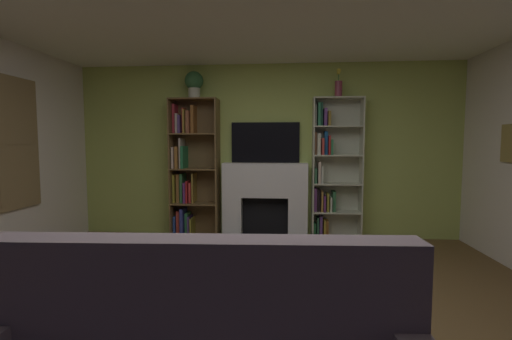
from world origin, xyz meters
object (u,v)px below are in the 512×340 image
(potted_plant, at_px, (194,83))
(coffee_table, at_px, (228,330))
(fireplace, at_px, (265,198))
(vase_with_flowers, at_px, (339,86))
(tv, at_px, (265,143))
(bookshelf_right, at_px, (331,171))
(bookshelf_left, at_px, (190,171))

(potted_plant, bearing_deg, coffee_table, -72.19)
(fireplace, height_order, vase_with_flowers, vase_with_flowers)
(fireplace, xyz_separation_m, coffee_table, (-0.02, -3.11, -0.25))
(fireplace, bearing_deg, vase_with_flowers, -1.36)
(tv, distance_m, vase_with_flowers, 1.28)
(coffee_table, bearing_deg, potted_plant, 107.81)
(bookshelf_right, distance_m, vase_with_flowers, 1.18)
(tv, bearing_deg, vase_with_flowers, -6.80)
(bookshelf_left, bearing_deg, vase_with_flowers, -0.75)
(bookshelf_right, xyz_separation_m, coffee_table, (-0.94, -3.14, -0.64))
(fireplace, distance_m, bookshelf_left, 1.16)
(bookshelf_left, bearing_deg, coffee_table, -70.92)
(vase_with_flowers, height_order, coffee_table, vase_with_flowers)
(tv, height_order, vase_with_flowers, vase_with_flowers)
(tv, relative_size, potted_plant, 2.54)
(tv, xyz_separation_m, coffee_table, (-0.02, -3.20, -1.05))
(bookshelf_right, bearing_deg, potted_plant, -178.48)
(tv, bearing_deg, bookshelf_left, -175.15)
(coffee_table, bearing_deg, bookshelf_right, 73.24)
(coffee_table, bearing_deg, vase_with_flowers, 71.60)
(fireplace, relative_size, coffee_table, 1.71)
(potted_plant, bearing_deg, fireplace, 1.34)
(fireplace, distance_m, potted_plant, 1.92)
(potted_plant, distance_m, vase_with_flowers, 2.02)
(potted_plant, bearing_deg, bookshelf_right, 1.52)
(bookshelf_left, xyz_separation_m, bookshelf_right, (2.02, 0.02, 0.01))
(bookshelf_right, xyz_separation_m, vase_with_flowers, (0.08, -0.05, 1.18))
(bookshelf_right, relative_size, potted_plant, 5.18)
(bookshelf_left, bearing_deg, tv, 4.85)
(potted_plant, height_order, vase_with_flowers, vase_with_flowers)
(fireplace, xyz_separation_m, bookshelf_left, (-1.09, 0.00, 0.38))
(fireplace, bearing_deg, bookshelf_left, 179.81)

